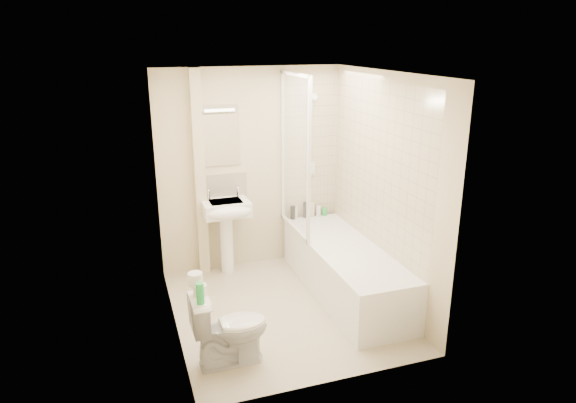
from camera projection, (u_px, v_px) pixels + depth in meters
name	position (u px, v px, depth m)	size (l,w,h in m)	color
floor	(284.00, 309.00, 5.36)	(2.50, 2.50, 0.00)	beige
wall_back	(251.00, 170.00, 6.12)	(2.20, 0.02, 2.40)	beige
wall_left	(168.00, 211.00, 4.65)	(0.02, 2.50, 2.40)	beige
wall_right	(384.00, 189.00, 5.33)	(0.02, 2.50, 2.40)	beige
ceiling	(283.00, 73.00, 4.62)	(2.20, 2.50, 0.02)	white
tile_back	(310.00, 147.00, 6.27)	(0.70, 0.01, 1.75)	beige
tile_right	(378.00, 166.00, 5.37)	(0.01, 2.10, 1.75)	beige
pipe_boxing	(200.00, 175.00, 5.87)	(0.12, 0.12, 2.40)	beige
splashback	(222.00, 186.00, 6.05)	(0.60, 0.01, 0.30)	beige
mirror	(220.00, 140.00, 5.88)	(0.46, 0.01, 0.60)	white
strip_light	(219.00, 108.00, 5.75)	(0.42, 0.07, 0.07)	silver
bathtub	(345.00, 269.00, 5.61)	(0.70, 2.10, 0.55)	white
shower_screen	(295.00, 155.00, 5.76)	(0.04, 0.92, 1.80)	white
shower_fixture	(311.00, 138.00, 6.19)	(0.10, 0.16, 0.99)	white
pedestal_sink	(227.00, 217.00, 5.94)	(0.53, 0.49, 1.03)	white
bottle_black_a	(293.00, 213.00, 6.36)	(0.07, 0.07, 0.16)	black
bottle_white_a	(295.00, 212.00, 6.37)	(0.06, 0.06, 0.16)	white
bottle_black_b	(305.00, 210.00, 6.41)	(0.05, 0.05, 0.20)	black
bottle_blue	(308.00, 212.00, 6.43)	(0.06, 0.06, 0.13)	navy
bottle_cream	(312.00, 210.00, 6.44)	(0.06, 0.06, 0.18)	beige
bottle_white_b	(318.00, 211.00, 6.47)	(0.06, 0.06, 0.13)	white
bottle_green	(324.00, 212.00, 6.50)	(0.07, 0.07, 0.09)	green
toilet	(230.00, 328.00, 4.39)	(0.66, 0.38, 0.66)	white
toilet_roll_lower	(200.00, 290.00, 4.26)	(0.11, 0.11, 0.09)	white
toilet_roll_upper	(195.00, 279.00, 4.23)	(0.12, 0.12, 0.11)	white
green_bottle	(200.00, 293.00, 4.10)	(0.06, 0.06, 0.18)	green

